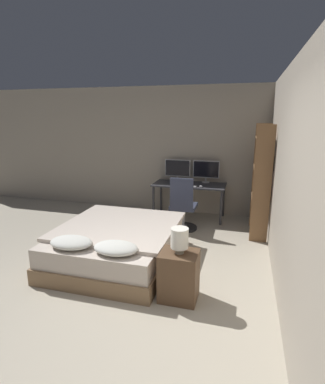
{
  "coord_description": "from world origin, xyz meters",
  "views": [
    {
      "loc": [
        1.26,
        -2.57,
        2.07
      ],
      "look_at": [
        -0.15,
        2.47,
        0.75
      ],
      "focal_mm": 28.0,
      "sensor_mm": 36.0,
      "label": 1
    }
  ],
  "objects_px": {
    "office_chair": "(183,209)",
    "monitor_right": "(206,170)",
    "keyboard": "(187,186)",
    "bedside_lamp": "(180,238)",
    "computer_mouse": "(201,186)",
    "bookshelf": "(262,177)",
    "nightstand": "(179,276)",
    "monitor_left": "(178,169)",
    "bed": "(117,244)",
    "desk": "(189,188)"
  },
  "relations": [
    {
      "from": "desk",
      "to": "monitor_left",
      "type": "xyz_separation_m",
      "value": [
        -0.31,
        0.24,
        0.35
      ]
    },
    {
      "from": "nightstand",
      "to": "monitor_left",
      "type": "height_order",
      "value": "monitor_left"
    },
    {
      "from": "keyboard",
      "to": "computer_mouse",
      "type": "relative_size",
      "value": 5.36
    },
    {
      "from": "bed",
      "to": "bookshelf",
      "type": "height_order",
      "value": "bookshelf"
    },
    {
      "from": "bedside_lamp",
      "to": "bookshelf",
      "type": "height_order",
      "value": "bookshelf"
    },
    {
      "from": "computer_mouse",
      "to": "bookshelf",
      "type": "xyz_separation_m",
      "value": [
        1.09,
        -0.4,
        0.33
      ]
    },
    {
      "from": "monitor_left",
      "to": "bookshelf",
      "type": "xyz_separation_m",
      "value": [
        1.68,
        -0.87,
        0.08
      ]
    },
    {
      "from": "monitor_left",
      "to": "keyboard",
      "type": "distance_m",
      "value": 0.61
    },
    {
      "from": "office_chair",
      "to": "monitor_right",
      "type": "bearing_deg",
      "value": 73.7
    },
    {
      "from": "office_chair",
      "to": "bookshelf",
      "type": "relative_size",
      "value": 0.52
    },
    {
      "from": "monitor_left",
      "to": "office_chair",
      "type": "height_order",
      "value": "monitor_left"
    },
    {
      "from": "desk",
      "to": "monitor_left",
      "type": "relative_size",
      "value": 2.7
    },
    {
      "from": "monitor_left",
      "to": "monitor_right",
      "type": "height_order",
      "value": "same"
    },
    {
      "from": "bed",
      "to": "keyboard",
      "type": "height_order",
      "value": "keyboard"
    },
    {
      "from": "bed",
      "to": "bedside_lamp",
      "type": "relative_size",
      "value": 6.5
    },
    {
      "from": "monitor_left",
      "to": "office_chair",
      "type": "xyz_separation_m",
      "value": [
        0.33,
        -0.96,
        -0.58
      ]
    },
    {
      "from": "bedside_lamp",
      "to": "bookshelf",
      "type": "relative_size",
      "value": 0.15
    },
    {
      "from": "nightstand",
      "to": "monitor_right",
      "type": "bearing_deg",
      "value": 92.37
    },
    {
      "from": "bed",
      "to": "desk",
      "type": "height_order",
      "value": "desk"
    },
    {
      "from": "bed",
      "to": "nightstand",
      "type": "distance_m",
      "value": 1.27
    },
    {
      "from": "bed",
      "to": "nightstand",
      "type": "relative_size",
      "value": 3.3
    },
    {
      "from": "monitor_left",
      "to": "monitor_right",
      "type": "xyz_separation_m",
      "value": [
        0.61,
        0.0,
        0.0
      ]
    },
    {
      "from": "keyboard",
      "to": "nightstand",
      "type": "bearing_deg",
      "value": -80.73
    },
    {
      "from": "bedside_lamp",
      "to": "office_chair",
      "type": "xyz_separation_m",
      "value": [
        -0.41,
        2.17,
        -0.35
      ]
    },
    {
      "from": "keyboard",
      "to": "bedside_lamp",
      "type": "bearing_deg",
      "value": -80.73
    },
    {
      "from": "nightstand",
      "to": "office_chair",
      "type": "distance_m",
      "value": 2.21
    },
    {
      "from": "bedside_lamp",
      "to": "keyboard",
      "type": "relative_size",
      "value": 0.78
    },
    {
      "from": "nightstand",
      "to": "bookshelf",
      "type": "relative_size",
      "value": 0.3
    },
    {
      "from": "nightstand",
      "to": "computer_mouse",
      "type": "xyz_separation_m",
      "value": [
        -0.16,
        2.66,
        0.45
      ]
    },
    {
      "from": "monitor_right",
      "to": "bookshelf",
      "type": "bearing_deg",
      "value": -39.06
    },
    {
      "from": "bed",
      "to": "keyboard",
      "type": "relative_size",
      "value": 5.08
    },
    {
      "from": "nightstand",
      "to": "office_chair",
      "type": "height_order",
      "value": "office_chair"
    },
    {
      "from": "bedside_lamp",
      "to": "desk",
      "type": "bearing_deg",
      "value": 98.54
    },
    {
      "from": "monitor_left",
      "to": "bed",
      "type": "bearing_deg",
      "value": -97.83
    },
    {
      "from": "monitor_right",
      "to": "office_chair",
      "type": "distance_m",
      "value": 1.16
    },
    {
      "from": "bedside_lamp",
      "to": "monitor_left",
      "type": "height_order",
      "value": "monitor_left"
    },
    {
      "from": "bedside_lamp",
      "to": "keyboard",
      "type": "distance_m",
      "value": 2.7
    },
    {
      "from": "monitor_left",
      "to": "bookshelf",
      "type": "bearing_deg",
      "value": -27.3
    },
    {
      "from": "office_chair",
      "to": "keyboard",
      "type": "bearing_deg",
      "value": 92.71
    },
    {
      "from": "nightstand",
      "to": "bookshelf",
      "type": "xyz_separation_m",
      "value": [
        0.94,
        2.26,
        0.78
      ]
    },
    {
      "from": "bookshelf",
      "to": "nightstand",
      "type": "bearing_deg",
      "value": -112.49
    },
    {
      "from": "bed",
      "to": "office_chair",
      "type": "xyz_separation_m",
      "value": [
        0.67,
        1.49,
        0.14
      ]
    },
    {
      "from": "keyboard",
      "to": "computer_mouse",
      "type": "xyz_separation_m",
      "value": [
        0.28,
        0.0,
        0.01
      ]
    },
    {
      "from": "office_chair",
      "to": "bookshelf",
      "type": "xyz_separation_m",
      "value": [
        1.35,
        0.1,
        0.66
      ]
    },
    {
      "from": "bed",
      "to": "monitor_right",
      "type": "xyz_separation_m",
      "value": [
        0.95,
        2.45,
        0.72
      ]
    },
    {
      "from": "monitor_right",
      "to": "bedside_lamp",
      "type": "bearing_deg",
      "value": -87.63
    },
    {
      "from": "bedside_lamp",
      "to": "office_chair",
      "type": "bearing_deg",
      "value": 100.74
    },
    {
      "from": "desk",
      "to": "computer_mouse",
      "type": "xyz_separation_m",
      "value": [
        0.28,
        -0.23,
        0.1
      ]
    },
    {
      "from": "desk",
      "to": "computer_mouse",
      "type": "height_order",
      "value": "computer_mouse"
    },
    {
      "from": "bed",
      "to": "computer_mouse",
      "type": "relative_size",
      "value": 27.22
    }
  ]
}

